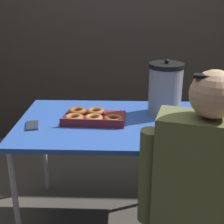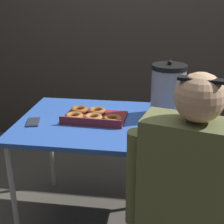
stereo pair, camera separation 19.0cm
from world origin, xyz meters
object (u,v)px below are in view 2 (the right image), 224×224
(donut_box, at_px, (93,116))
(cell_phone, at_px, (33,122))
(person_seated, at_px, (187,213))
(coffee_urn, at_px, (168,91))

(donut_box, relative_size, cell_phone, 2.68)
(donut_box, relative_size, person_seated, 0.32)
(coffee_urn, distance_m, cell_phone, 0.85)
(donut_box, height_order, person_seated, person_seated)
(coffee_urn, bearing_deg, person_seated, -83.12)
(person_seated, bearing_deg, cell_phone, -14.89)
(cell_phone, height_order, person_seated, person_seated)
(coffee_urn, distance_m, person_seated, 0.81)
(donut_box, height_order, cell_phone, donut_box)
(donut_box, distance_m, cell_phone, 0.36)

